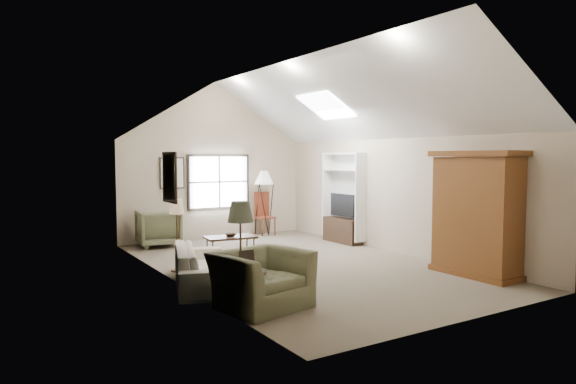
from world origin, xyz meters
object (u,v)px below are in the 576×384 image
sofa (202,266)px  armchair_near (261,279)px  armoire (477,214)px  armchair_far (158,228)px  side_table (247,290)px  coffee_table (231,249)px  side_chair (265,214)px

sofa → armchair_near: 1.62m
armoire → armchair_near: size_ratio=1.81×
armchair_near → armchair_far: size_ratio=1.28×
armoire → armchair_far: (-3.87, 5.84, -0.67)m
armoire → armchair_near: armoire is taller
armoire → side_table: 4.47m
coffee_table → side_table: side_table is taller
coffee_table → side_chair: size_ratio=0.86×
sofa → side_chair: side_chair is taller
armchair_far → side_chair: (3.02, 0.26, 0.14)m
armchair_near → side_table: bearing=165.8°
sofa → coffee_table: sofa is taller
coffee_table → side_table: 3.31m
side_chair → armchair_far: bearing=-173.5°
armoire → side_chair: armoire is taller
armchair_far → coffee_table: armchair_far is taller
armchair_far → side_table: (-0.51, -5.51, -0.16)m
armoire → side_chair: 6.18m
armoire → side_table: size_ratio=4.04×
armoire → sofa: bearing=156.2°
coffee_table → side_chair: (2.32, 2.69, 0.32)m
armchair_near → side_chair: size_ratio=1.06×
armchair_far → side_table: bearing=90.4°
side_table → armoire: bearing=-4.3°
armoire → side_chair: size_ratio=1.92×
sofa → side_table: size_ratio=3.99×
armchair_far → side_chair: 3.03m
armoire → side_chair: bearing=97.9°
armchair_near → armchair_far: armchair_far is taller
sofa → side_chair: size_ratio=1.89×
armoire → armchair_near: 4.24m
armoire → side_chair: (-0.85, 6.10, -0.53)m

